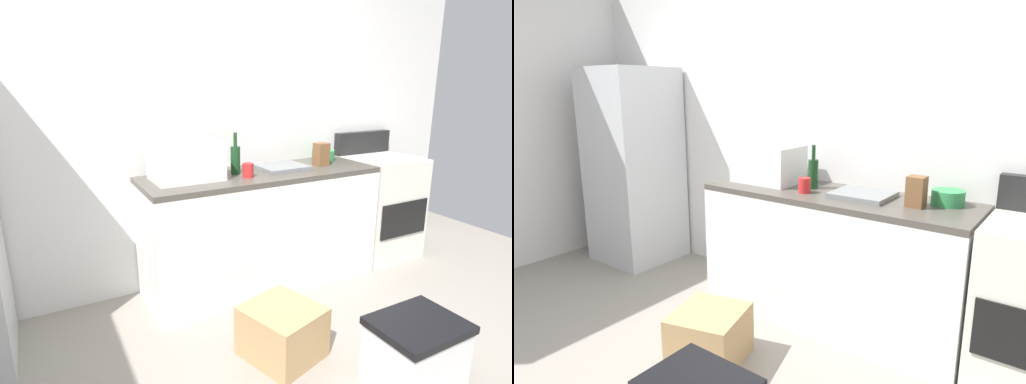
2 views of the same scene
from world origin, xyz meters
The scene contains 11 objects.
wall_back centered at (0.00, 1.55, 1.30)m, with size 5.00×0.10×2.60m, color silver.
kitchen_counter centered at (0.30, 1.20, 0.45)m, with size 1.80×0.60×0.90m.
stove_oven centered at (1.52, 1.21, 0.47)m, with size 0.60×0.61×1.10m.
microwave centered at (-0.27, 1.24, 1.04)m, with size 0.46×0.34×0.27m, color white.
sink_basin centered at (0.49, 1.22, 0.92)m, with size 0.36×0.32×0.03m, color slate.
wine_bottle centered at (0.10, 1.25, 1.01)m, with size 0.07×0.07×0.30m.
coffee_mug centered at (0.13, 1.10, 0.95)m, with size 0.08×0.08×0.10m, color red.
knife_block centered at (0.83, 1.19, 0.99)m, with size 0.10×0.10×0.18m, color brown.
mixing_bowl centered at (0.97, 1.34, 0.95)m, with size 0.19×0.19×0.09m, color #338C4C.
cardboard_box_medium centered at (-0.04, 0.35, 0.15)m, with size 0.39×0.40×0.31m, color tan.
storage_bin centered at (0.43, -0.19, 0.19)m, with size 0.46×0.36×0.38m.
Camera 1 is at (-1.19, -1.41, 1.57)m, focal length 28.97 mm.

